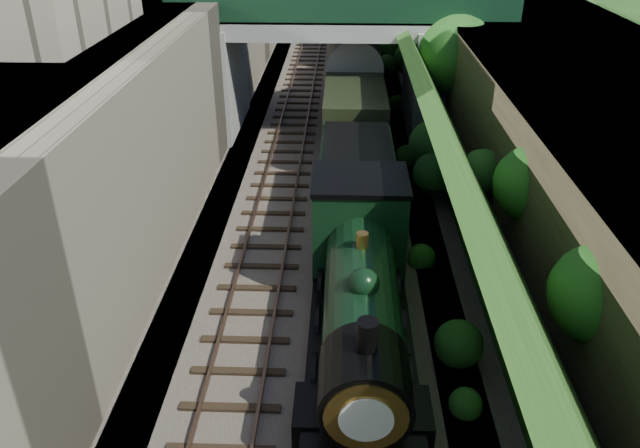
% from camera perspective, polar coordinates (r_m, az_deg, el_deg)
% --- Properties ---
extents(trackbed, '(10.00, 90.00, 0.20)m').
position_cam_1_polar(trackbed, '(30.17, 0.78, 6.17)').
color(trackbed, '#473F38').
rests_on(trackbed, ground).
extents(retaining_wall, '(1.00, 90.00, 7.00)m').
position_cam_1_polar(retaining_wall, '(29.69, -10.10, 12.32)').
color(retaining_wall, '#756B56').
rests_on(retaining_wall, ground).
extents(street_plateau_left, '(6.00, 90.00, 7.00)m').
position_cam_1_polar(street_plateau_left, '(30.61, -16.67, 12.06)').
color(street_plateau_left, '#262628').
rests_on(street_plateau_left, ground).
extents(street_plateau_right, '(8.00, 90.00, 6.25)m').
position_cam_1_polar(street_plateau_right, '(30.48, 19.32, 10.86)').
color(street_plateau_right, '#262628').
rests_on(street_plateau_right, ground).
extents(embankment_slope, '(4.35, 90.00, 6.37)m').
position_cam_1_polar(embankment_slope, '(27.58, 11.45, 9.59)').
color(embankment_slope, '#1E4714').
rests_on(embankment_slope, ground).
extents(track_left, '(2.50, 90.00, 0.20)m').
position_cam_1_polar(track_left, '(30.22, -3.03, 6.47)').
color(track_left, black).
rests_on(track_left, trackbed).
extents(track_right, '(2.50, 90.00, 0.20)m').
position_cam_1_polar(track_right, '(30.11, 3.08, 6.39)').
color(track_right, black).
rests_on(track_right, trackbed).
extents(road_bridge, '(16.00, 6.40, 7.25)m').
position_cam_1_polar(road_bridge, '(32.78, 2.72, 15.25)').
color(road_bridge, gray).
rests_on(road_bridge, ground).
extents(tree, '(3.60, 3.80, 6.60)m').
position_cam_1_polar(tree, '(30.20, 12.56, 14.61)').
color(tree, black).
rests_on(tree, ground).
extents(locomotive, '(3.10, 10.22, 3.83)m').
position_cam_1_polar(locomotive, '(16.81, 3.72, -6.50)').
color(locomotive, black).
rests_on(locomotive, trackbed).
extents(tender, '(2.70, 6.00, 3.05)m').
position_cam_1_polar(tender, '(23.35, 3.34, 3.31)').
color(tender, black).
rests_on(tender, trackbed).
extents(coach_front, '(2.90, 18.00, 3.70)m').
position_cam_1_polar(coach_front, '(35.06, 3.06, 12.69)').
color(coach_front, black).
rests_on(coach_front, trackbed).
extents(coach_middle, '(2.90, 18.00, 3.70)m').
position_cam_1_polar(coach_middle, '(53.40, 2.85, 18.13)').
color(coach_middle, black).
rests_on(coach_middle, trackbed).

